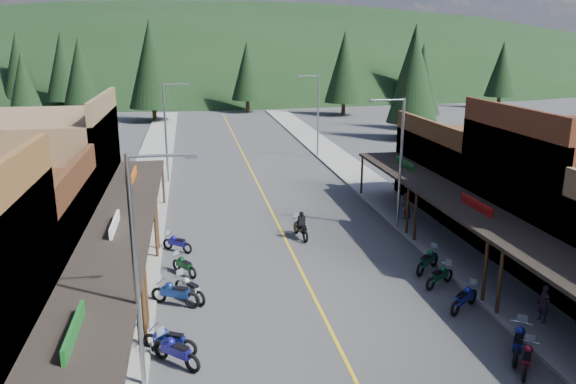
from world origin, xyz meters
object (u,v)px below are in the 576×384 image
bike_west_5 (176,350)px  bike_west_8 (189,288)px  pine_9 (422,79)px  bike_west_9 (184,265)px  shop_east_3 (475,172)px  pine_4 (344,67)px  streetlight_3 (317,112)px  bike_west_7 (175,292)px  pine_11 (414,76)px  pine_7 (19,65)px  bike_east_7 (440,275)px  streetlight_0 (140,264)px  rider_on_bike (301,227)px  pine_5 (415,58)px  shop_west_3 (45,175)px  streetlight_2 (399,158)px  pine_1 (63,66)px  pine_8 (25,92)px  pine_2 (151,64)px  pedestrian_east_a (544,303)px  shop_east_2 (569,196)px  bike_west_10 (177,242)px  bike_west_6 (169,339)px  pine_10 (81,77)px  bike_east_8 (428,260)px  pine_3 (247,71)px  streetlight_1 (167,128)px  bike_east_5 (519,340)px  pedestrian_east_b (405,206)px  bike_east_4 (527,358)px

bike_west_5 → bike_west_8: size_ratio=1.01×
pine_9 → bike_west_9: 51.63m
shop_east_3 → pine_4: bearing=85.0°
streetlight_3 → bike_west_7: streetlight_3 is taller
pine_11 → bike_west_5: 50.58m
pine_7 → bike_east_7: bearing=-63.4°
streetlight_0 → rider_on_bike: streetlight_0 is taller
pine_9 → bike_west_5: pine_9 is taller
pine_5 → shop_west_3: bearing=-128.2°
shop_west_3 → streetlight_2: bearing=-9.0°
shop_east_3 → rider_on_bike: bearing=-163.4°
streetlight_0 → pine_1: bearing=102.6°
pine_8 → pine_4: bearing=26.6°
streetlight_0 → bike_east_7: 14.80m
pine_2 → pedestrian_east_a: (18.62, -62.41, -7.04)m
pine_7 → bike_west_7: (25.84, -76.10, -6.59)m
shop_west_3 → bike_west_7: bearing=-56.2°
shop_east_2 → shop_east_3: (-0.03, 9.60, -0.99)m
bike_west_10 → rider_on_bike: rider_on_bike is taller
bike_west_6 → bike_west_9: (0.51, 7.25, -0.07)m
shop_east_2 → streetlight_0: 22.14m
bike_west_9 → streetlight_3: bearing=29.6°
pine_10 → bike_west_10: size_ratio=6.12×
streetlight_2 → bike_east_8: bearing=-96.3°
pine_8 → pine_10: pine_10 is taller
rider_on_bike → bike_west_8: bearing=-141.0°
streetlight_2 → bike_east_8: (-0.72, -6.47, -3.83)m
bike_west_6 → pine_11: bearing=-5.8°
streetlight_0 → pine_3: bearing=81.4°
streetlight_1 → pine_2: bearing=94.8°
pine_8 → bike_east_5: size_ratio=4.39×
shop_west_3 → pine_8: (-8.22, 28.70, 2.46)m
bike_west_5 → pedestrian_east_b: 20.20m
pine_1 → bike_east_4: bearing=-68.8°
streetlight_3 → pedestrian_east_a: 34.62m
pine_9 → bike_west_10: pine_9 is taller
pine_7 → pine_10: bearing=-61.7°
shop_west_3 → bike_west_5: 18.15m
bike_east_4 → bike_west_10: bearing=169.0°
bike_west_5 → bike_west_9: (0.26, 8.09, -0.09)m
pine_4 → bike_west_5: bearing=-110.3°
pine_9 → rider_on_bike: (-23.06, -37.53, -5.71)m
streetlight_3 → bike_east_8: size_ratio=3.60×
pedestrian_east_a → pine_2: bearing=-172.4°
streetlight_2 → pine_8: bearing=132.1°
shop_east_2 → pine_10: pine_10 is taller
pine_7 → bike_west_10: bearing=-69.6°
pine_5 → bike_east_7: (-27.91, -72.19, -7.43)m
bike_west_6 → bike_east_8: (12.53, 5.55, 0.02)m
pine_8 → bike_east_8: 48.02m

